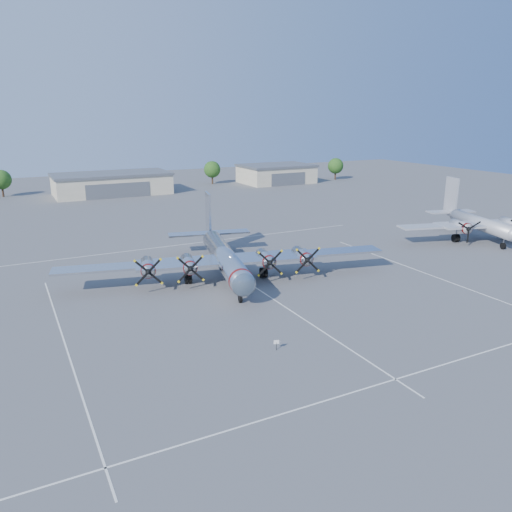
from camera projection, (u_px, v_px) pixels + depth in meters
name	position (u px, v px, depth m)	size (l,w,h in m)	color
ground	(263.00, 292.00, 57.40)	(260.00, 260.00, 0.00)	#535356
parking_lines	(270.00, 297.00, 55.90)	(60.00, 50.08, 0.01)	silver
hangar_center	(112.00, 184.00, 126.76)	(28.60, 14.60, 5.40)	#B5AD90
hangar_east	(276.00, 174.00, 147.84)	(20.60, 14.60, 5.40)	#B5AD90
tree_west	(1.00, 180.00, 122.24)	(4.80, 4.80, 6.64)	#382619
tree_east	(212.00, 169.00, 144.69)	(4.80, 4.80, 6.64)	#382619
tree_far_east	(336.00, 166.00, 154.54)	(4.80, 4.80, 6.64)	#382619
main_bomber_b29	(224.00, 276.00, 63.12)	(40.14, 27.45, 8.88)	silver
twin_engine_east	(476.00, 239.00, 81.84)	(28.68, 20.62, 9.09)	#A9A9AE
info_placard	(276.00, 343.00, 43.22)	(0.47, 0.19, 0.92)	black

